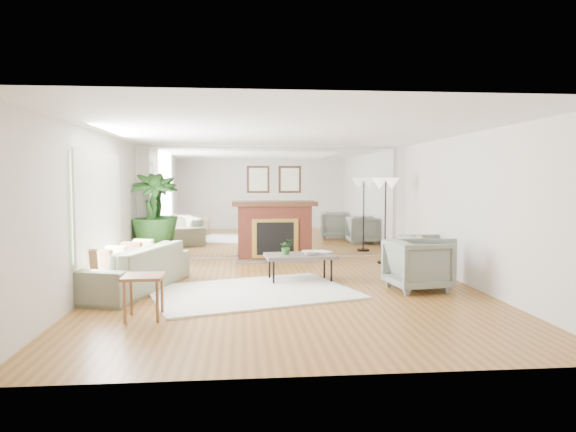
{
  "coord_description": "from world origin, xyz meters",
  "views": [
    {
      "loc": [
        -0.73,
        -7.89,
        1.73
      ],
      "look_at": [
        0.05,
        0.6,
        1.14
      ],
      "focal_mm": 32.0,
      "sensor_mm": 36.0,
      "label": 1
    }
  ],
  "objects": [
    {
      "name": "fireplace",
      "position": [
        0.0,
        3.26,
        0.66
      ],
      "size": [
        1.85,
        0.83,
        2.05
      ],
      "color": "maroon",
      "rests_on": "ground"
    },
    {
      "name": "armchair_front",
      "position": [
        2.05,
        -0.1,
        0.4
      ],
      "size": [
        0.99,
        0.97,
        0.81
      ],
      "primitive_type": "imported",
      "rotation": [
        0.0,
        0.0,
        1.7
      ],
      "color": "gray",
      "rests_on": "ground"
    },
    {
      "name": "side_table",
      "position": [
        -1.95,
        -1.44,
        0.47
      ],
      "size": [
        0.49,
        0.49,
        0.55
      ],
      "rotation": [
        0.0,
        0.0,
        0.01
      ],
      "color": "brown",
      "rests_on": "ground"
    },
    {
      "name": "tabletop_plant",
      "position": [
        0.03,
        0.74,
        0.6
      ],
      "size": [
        0.28,
        0.25,
        0.27
      ],
      "primitive_type": "imported",
      "rotation": [
        0.0,
        0.0,
        0.2
      ],
      "color": "#285E22",
      "rests_on": "coffee_table"
    },
    {
      "name": "book",
      "position": [
        0.58,
        0.85,
        0.48
      ],
      "size": [
        0.35,
        0.38,
        0.02
      ],
      "primitive_type": "imported",
      "rotation": [
        0.0,
        0.0,
        0.48
      ],
      "color": "brown",
      "rests_on": "coffee_table"
    },
    {
      "name": "potted_ficus",
      "position": [
        -2.6,
        3.1,
        1.01
      ],
      "size": [
        1.05,
        1.05,
        1.89
      ],
      "color": "black",
      "rests_on": "ground"
    },
    {
      "name": "floor_lamp",
      "position": [
        2.26,
        2.5,
        1.52
      ],
      "size": [
        0.58,
        0.32,
        1.78
      ],
      "color": "black",
      "rests_on": "ground"
    },
    {
      "name": "armchair_back",
      "position": [
        2.6,
        1.03,
        0.37
      ],
      "size": [
        0.84,
        0.81,
        0.75
      ],
      "primitive_type": "imported",
      "rotation": [
        0.0,
        0.0,
        1.59
      ],
      "color": "gray",
      "rests_on": "ground"
    },
    {
      "name": "mirror_panel",
      "position": [
        0.0,
        3.47,
        1.25
      ],
      "size": [
        5.4,
        0.04,
        2.4
      ],
      "primitive_type": "cube",
      "color": "silver",
      "rests_on": "wall_back"
    },
    {
      "name": "fruit_bowl",
      "position": [
        0.43,
        0.66,
        0.51
      ],
      "size": [
        0.28,
        0.28,
        0.07
      ],
      "primitive_type": "imported",
      "rotation": [
        0.0,
        0.0,
        0.02
      ],
      "color": "brown",
      "rests_on": "coffee_table"
    },
    {
      "name": "ground",
      "position": [
        0.0,
        0.0,
        0.0
      ],
      "size": [
        7.0,
        7.0,
        0.0
      ],
      "primitive_type": "plane",
      "color": "brown",
      "rests_on": "ground"
    },
    {
      "name": "coffee_table",
      "position": [
        0.27,
        0.75,
        0.43
      ],
      "size": [
        1.23,
        0.78,
        0.47
      ],
      "rotation": [
        0.0,
        0.0,
        0.08
      ],
      "color": "#595047",
      "rests_on": "ground"
    },
    {
      "name": "window_panel",
      "position": [
        -2.96,
        0.4,
        1.35
      ],
      "size": [
        0.04,
        2.4,
        1.5
      ],
      "primitive_type": "cube",
      "color": "#B2E09E",
      "rests_on": "wall_left"
    },
    {
      "name": "wall_left",
      "position": [
        -2.99,
        0.0,
        1.25
      ],
      "size": [
        0.02,
        7.0,
        2.5
      ],
      "primitive_type": "cube",
      "color": "silver",
      "rests_on": "ground"
    },
    {
      "name": "area_rug",
      "position": [
        -0.57,
        -0.09,
        0.02
      ],
      "size": [
        3.48,
        2.92,
        0.03
      ],
      "primitive_type": "cube",
      "rotation": [
        0.0,
        0.0,
        0.31
      ],
      "color": "silver",
      "rests_on": "ground"
    },
    {
      "name": "wall_back",
      "position": [
        0.0,
        3.49,
        1.25
      ],
      "size": [
        6.0,
        0.02,
        2.5
      ],
      "primitive_type": "cube",
      "color": "silver",
      "rests_on": "ground"
    },
    {
      "name": "sofa",
      "position": [
        -2.45,
        0.3,
        0.35
      ],
      "size": [
        1.6,
        2.59,
        0.71
      ],
      "primitive_type": "imported",
      "rotation": [
        0.0,
        0.0,
        -1.86
      ],
      "color": "gray",
      "rests_on": "ground"
    },
    {
      "name": "wall_right",
      "position": [
        2.99,
        0.0,
        1.25
      ],
      "size": [
        0.02,
        7.0,
        2.5
      ],
      "primitive_type": "cube",
      "color": "silver",
      "rests_on": "ground"
    }
  ]
}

